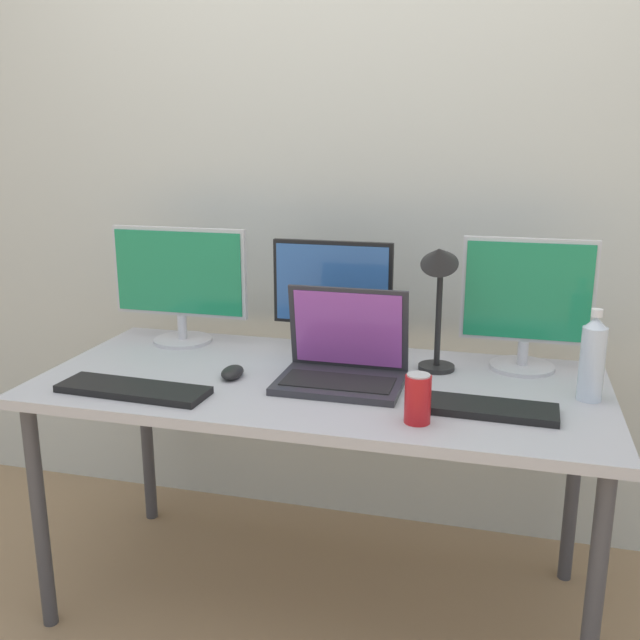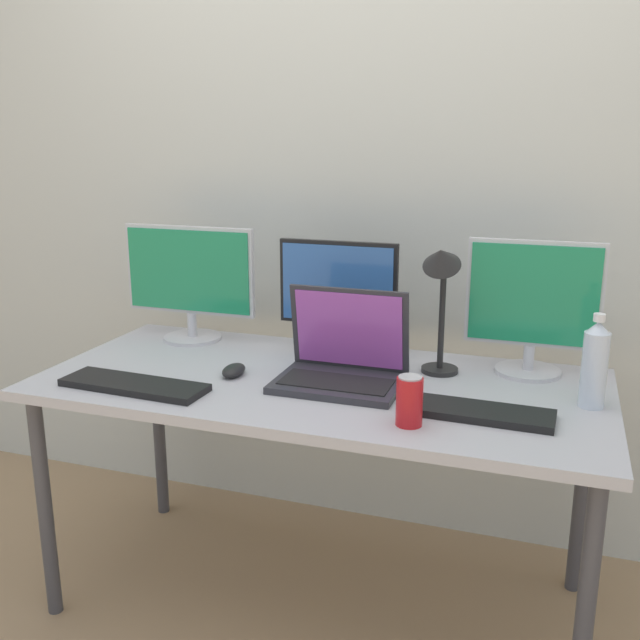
# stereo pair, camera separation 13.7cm
# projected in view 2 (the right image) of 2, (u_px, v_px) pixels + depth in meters

# --- Properties ---
(ground_plane) EXTENTS (16.00, 16.00, 0.00)m
(ground_plane) POSITION_uv_depth(u_px,v_px,m) (320.00, 599.00, 2.27)
(ground_plane) COLOR #9E7F5B
(wall_back) EXTENTS (7.00, 0.08, 2.60)m
(wall_back) POSITION_uv_depth(u_px,v_px,m) (375.00, 174.00, 2.48)
(wall_back) COLOR silver
(wall_back) RESTS_ON ground
(work_desk) EXTENTS (1.64, 0.76, 0.74)m
(work_desk) POSITION_uv_depth(u_px,v_px,m) (320.00, 399.00, 2.10)
(work_desk) COLOR #424247
(work_desk) RESTS_ON ground
(monitor_left) EXTENTS (0.48, 0.20, 0.40)m
(monitor_left) POSITION_uv_depth(u_px,v_px,m) (190.00, 279.00, 2.43)
(monitor_left) COLOR silver
(monitor_left) RESTS_ON work_desk
(monitor_center) EXTENTS (0.39, 0.20, 0.37)m
(monitor_center) POSITION_uv_depth(u_px,v_px,m) (338.00, 296.00, 2.27)
(monitor_center) COLOR black
(monitor_center) RESTS_ON work_desk
(monitor_right) EXTENTS (0.39, 0.19, 0.40)m
(monitor_right) POSITION_uv_depth(u_px,v_px,m) (533.00, 305.00, 2.09)
(monitor_right) COLOR silver
(monitor_right) RESTS_ON work_desk
(laptop_silver) EXTENTS (0.35, 0.26, 0.27)m
(laptop_silver) POSITION_uv_depth(u_px,v_px,m) (342.00, 362.00, 2.04)
(laptop_silver) COLOR #2D2D33
(laptop_silver) RESTS_ON work_desk
(keyboard_main) EXTENTS (0.37, 0.14, 0.02)m
(keyboard_main) POSITION_uv_depth(u_px,v_px,m) (480.00, 412.00, 1.81)
(keyboard_main) COLOR black
(keyboard_main) RESTS_ON work_desk
(keyboard_aux) EXTENTS (0.43, 0.15, 0.02)m
(keyboard_aux) POSITION_uv_depth(u_px,v_px,m) (134.00, 385.00, 2.01)
(keyboard_aux) COLOR black
(keyboard_aux) RESTS_ON work_desk
(mouse_by_keyboard) EXTENTS (0.07, 0.11, 0.03)m
(mouse_by_keyboard) POSITION_uv_depth(u_px,v_px,m) (234.00, 370.00, 2.11)
(mouse_by_keyboard) COLOR black
(mouse_by_keyboard) RESTS_ON work_desk
(water_bottle) EXTENTS (0.07, 0.07, 0.25)m
(water_bottle) POSITION_uv_depth(u_px,v_px,m) (595.00, 365.00, 1.85)
(water_bottle) COLOR silver
(water_bottle) RESTS_ON work_desk
(soda_can_near_keyboard) EXTENTS (0.07, 0.07, 0.13)m
(soda_can_near_keyboard) POSITION_uv_depth(u_px,v_px,m) (409.00, 401.00, 1.74)
(soda_can_near_keyboard) COLOR red
(soda_can_near_keyboard) RESTS_ON work_desk
(desk_lamp) EXTENTS (0.11, 0.18, 0.41)m
(desk_lamp) POSITION_uv_depth(u_px,v_px,m) (441.00, 284.00, 2.04)
(desk_lamp) COLOR black
(desk_lamp) RESTS_ON work_desk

